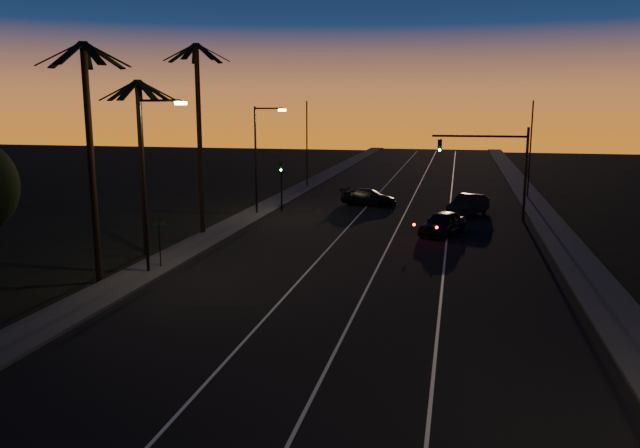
% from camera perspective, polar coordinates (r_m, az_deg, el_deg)
% --- Properties ---
extents(road, '(20.00, 170.00, 0.01)m').
position_cam_1_polar(road, '(39.89, 5.71, -1.70)').
color(road, black).
rests_on(road, ground).
extents(sidewalk_left, '(2.40, 170.00, 0.16)m').
position_cam_1_polar(sidewalk_left, '(42.62, -9.41, -0.88)').
color(sidewalk_left, '#3E3E3B').
rests_on(sidewalk_left, ground).
extents(sidewalk_right, '(2.40, 170.00, 0.16)m').
position_cam_1_polar(sidewalk_right, '(40.19, 21.78, -2.24)').
color(sidewalk_right, '#3E3E3B').
rests_on(sidewalk_right, ground).
extents(lane_stripe_left, '(0.12, 160.00, 0.01)m').
position_cam_1_polar(lane_stripe_left, '(40.34, 1.47, -1.49)').
color(lane_stripe_left, silver).
rests_on(lane_stripe_left, road).
extents(lane_stripe_mid, '(0.12, 160.00, 0.01)m').
position_cam_1_polar(lane_stripe_mid, '(39.84, 6.42, -1.71)').
color(lane_stripe_mid, silver).
rests_on(lane_stripe_mid, road).
extents(lane_stripe_right, '(0.12, 160.00, 0.01)m').
position_cam_1_polar(lane_stripe_right, '(39.64, 11.46, -1.93)').
color(lane_stripe_right, silver).
rests_on(lane_stripe_right, road).
extents(palm_near, '(4.25, 4.16, 11.53)m').
position_cam_1_polar(palm_near, '(31.72, -20.32, 7.34)').
color(palm_near, black).
rests_on(palm_near, ground).
extents(palm_mid, '(4.25, 4.16, 10.03)m').
position_cam_1_polar(palm_mid, '(37.24, -16.04, 6.76)').
color(palm_mid, black).
rests_on(palm_mid, ground).
extents(palm_far, '(4.25, 4.16, 12.53)m').
position_cam_1_polar(palm_far, '(42.14, -11.01, 9.27)').
color(palm_far, black).
rests_on(palm_far, ground).
extents(streetlight_left_near, '(2.55, 0.26, 9.00)m').
position_cam_1_polar(streetlight_left_near, '(32.63, -15.41, 4.61)').
color(streetlight_left_near, black).
rests_on(streetlight_left_near, ground).
extents(streetlight_left_far, '(2.55, 0.26, 8.50)m').
position_cam_1_polar(streetlight_left_far, '(49.22, -5.56, 6.65)').
color(streetlight_left_far, black).
rests_on(streetlight_left_far, ground).
extents(street_sign, '(0.70, 0.06, 2.60)m').
position_cam_1_polar(street_sign, '(34.12, -14.47, -1.32)').
color(street_sign, black).
rests_on(street_sign, ground).
extents(signal_mast, '(7.10, 0.41, 7.00)m').
position_cam_1_polar(signal_mast, '(48.90, 15.62, 5.95)').
color(signal_mast, black).
rests_on(signal_mast, ground).
extents(signal_post, '(0.28, 0.37, 4.20)m').
position_cam_1_polar(signal_post, '(50.96, -3.56, 4.37)').
color(signal_post, black).
rests_on(signal_post, ground).
extents(far_pole_left, '(0.14, 0.14, 9.00)m').
position_cam_1_polar(far_pole_left, '(65.67, -1.21, 7.27)').
color(far_pole_left, black).
rests_on(far_pole_left, ground).
extents(far_pole_right, '(0.14, 0.14, 9.00)m').
position_cam_1_polar(far_pole_right, '(61.17, 18.67, 6.43)').
color(far_pole_right, black).
rests_on(far_pole_right, ground).
extents(lead_car, '(3.55, 5.42, 1.57)m').
position_cam_1_polar(lead_car, '(42.72, 11.14, 0.08)').
color(lead_car, black).
rests_on(lead_car, road).
extents(right_car, '(3.51, 5.22, 1.63)m').
position_cam_1_polar(right_car, '(50.70, 13.39, 1.71)').
color(right_car, black).
rests_on(right_car, road).
extents(cross_car, '(5.22, 2.99, 1.42)m').
position_cam_1_polar(cross_car, '(54.24, 4.48, 2.45)').
color(cross_car, black).
rests_on(cross_car, road).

